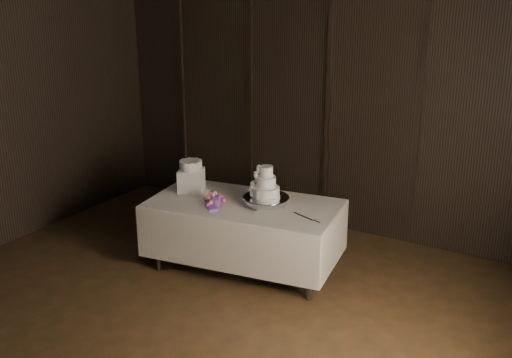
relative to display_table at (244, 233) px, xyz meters
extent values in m
cube|color=black|center=(0.23, 1.61, 1.08)|extent=(6.04, 0.04, 3.04)
cube|color=#F0E2D0|center=(0.00, 0.00, 0.34)|extent=(2.11, 1.32, 0.01)
cube|color=white|center=(0.00, 0.00, -0.06)|extent=(1.94, 1.18, 0.71)
cylinder|color=silver|center=(0.23, 0.06, 0.39)|extent=(0.54, 0.54, 0.09)
cylinder|color=white|center=(0.23, 0.06, 0.49)|extent=(0.28, 0.28, 0.11)
cylinder|color=white|center=(0.23, 0.06, 0.60)|extent=(0.20, 0.20, 0.11)
cylinder|color=white|center=(0.23, 0.06, 0.71)|extent=(0.14, 0.14, 0.11)
cube|color=white|center=(-0.69, 0.02, 0.47)|extent=(0.34, 0.34, 0.25)
cylinder|color=white|center=(-0.69, 0.02, 0.64)|extent=(0.30, 0.30, 0.10)
cube|color=silver|center=(0.72, -0.03, 0.35)|extent=(0.36, 0.15, 0.01)
camera|label=1|loc=(3.12, -4.97, 2.57)|focal=42.00mm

